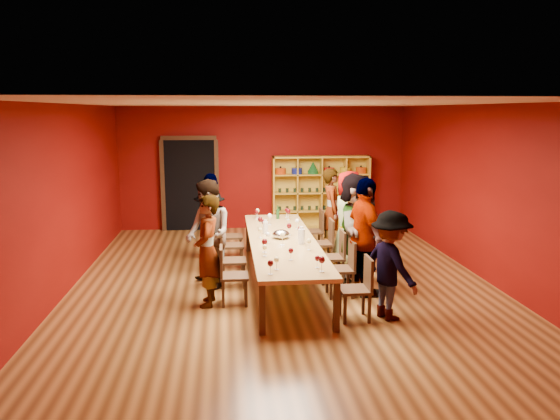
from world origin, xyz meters
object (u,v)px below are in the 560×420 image
(chair_person_right_0, at_px, (360,285))
(person_right_3, at_px, (349,219))
(person_left_3, at_px, (210,229))
(person_right_0, at_px, (391,265))
(tasting_table, at_px, (282,243))
(chair_person_right_2, at_px, (336,254))
(wine_bottle, at_px, (278,214))
(chair_person_left_4, at_px, (228,233))
(chair_person_right_3, at_px, (325,240))
(person_left_1, at_px, (207,251))
(person_right_2, at_px, (355,228))
(spittoon_bowl, at_px, (281,234))
(chair_person_left_1, at_px, (229,272))
(chair_person_right_4, at_px, (316,228))
(person_left_2, at_px, (208,234))
(person_right_4, at_px, (332,210))
(chair_person_left_3, at_px, (228,242))
(chair_person_left_2, at_px, (228,257))
(person_right_1, at_px, (365,237))
(shelving_unit, at_px, (320,189))
(person_left_4, at_px, (212,216))
(chair_person_right_1, at_px, (345,265))

(chair_person_right_0, xyz_separation_m, person_right_3, (0.43, 2.70, 0.40))
(person_left_3, relative_size, person_right_0, 0.98)
(tasting_table, distance_m, chair_person_right_2, 0.93)
(tasting_table, relative_size, wine_bottle, 16.63)
(chair_person_left_4, bearing_deg, chair_person_right_3, -22.92)
(person_left_1, relative_size, person_left_3, 1.11)
(person_right_2, relative_size, spittoon_bowl, 6.38)
(chair_person_left_1, xyz_separation_m, chair_person_right_4, (1.82, 2.96, 0.00))
(person_left_1, bearing_deg, person_left_2, -176.40)
(chair_person_left_4, distance_m, person_right_0, 4.14)
(person_right_4, xyz_separation_m, spittoon_bowl, (-1.25, -1.91, -0.05))
(chair_person_right_2, relative_size, person_right_2, 0.48)
(chair_person_left_1, bearing_deg, chair_person_right_0, -23.63)
(chair_person_right_0, xyz_separation_m, chair_person_right_3, (0.00, 2.70, 0.00))
(person_right_3, bearing_deg, person_right_0, 163.51)
(chair_person_right_4, bearing_deg, person_right_2, -81.15)
(person_left_3, bearing_deg, chair_person_left_3, 89.09)
(person_left_3, distance_m, spittoon_bowl, 1.49)
(chair_person_right_4, bearing_deg, chair_person_left_4, -170.80)
(person_left_2, height_order, spittoon_bowl, person_left_2)
(person_right_3, height_order, wine_bottle, person_right_3)
(chair_person_left_2, relative_size, chair_person_left_4, 1.00)
(chair_person_left_1, bearing_deg, person_right_3, 40.15)
(chair_person_left_4, relative_size, person_right_1, 0.47)
(chair_person_right_0, height_order, person_right_1, person_right_1)
(person_right_4, distance_m, wine_bottle, 1.16)
(person_left_3, height_order, person_right_3, person_right_3)
(shelving_unit, bearing_deg, chair_person_right_2, -96.35)
(spittoon_bowl, bearing_deg, person_left_4, 126.72)
(chair_person_left_2, distance_m, chair_person_right_2, 1.82)
(person_left_1, bearing_deg, chair_person_left_4, 176.14)
(chair_person_right_4, bearing_deg, chair_person_right_1, -90.00)
(person_right_2, height_order, chair_person_right_3, person_right_2)
(person_right_2, height_order, person_right_3, person_right_2)
(person_left_1, distance_m, person_left_2, 0.86)
(person_left_2, height_order, chair_person_right_4, person_left_2)
(person_right_1, bearing_deg, chair_person_right_2, 13.73)
(chair_person_left_4, relative_size, person_right_3, 0.50)
(person_right_3, bearing_deg, chair_person_right_1, 149.50)
(person_left_3, bearing_deg, chair_person_left_2, 16.35)
(shelving_unit, relative_size, person_right_1, 1.28)
(person_left_4, bearing_deg, person_left_1, 12.00)
(shelving_unit, distance_m, chair_person_left_1, 5.78)
(wine_bottle, bearing_deg, person_right_3, -34.65)
(person_left_3, distance_m, chair_person_right_0, 3.47)
(person_left_3, relative_size, chair_person_left_4, 1.69)
(chair_person_left_1, xyz_separation_m, chair_person_right_3, (1.82, 1.90, 0.00))
(chair_person_left_2, bearing_deg, chair_person_right_4, 49.12)
(chair_person_right_0, xyz_separation_m, person_right_4, (0.32, 3.76, 0.37))
(chair_person_left_4, height_order, person_right_2, person_right_2)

